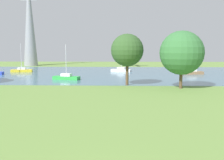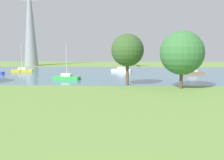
# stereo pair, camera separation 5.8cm
# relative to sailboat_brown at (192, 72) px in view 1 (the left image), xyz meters

# --- Properties ---
(ground_plane) EXTENTS (160.00, 160.00, 0.00)m
(ground_plane) POSITION_rel_sailboat_brown_xyz_m (-16.33, -26.00, -0.45)
(ground_plane) COLOR olive
(water_surface) EXTENTS (140.00, 40.00, 0.02)m
(water_surface) POSITION_rel_sailboat_brown_xyz_m (-16.33, 2.00, -0.44)
(water_surface) COLOR slate
(water_surface) RESTS_ON ground
(sailboat_brown) EXTENTS (4.94, 2.05, 5.71)m
(sailboat_brown) POSITION_rel_sailboat_brown_xyz_m (0.00, 0.00, 0.00)
(sailboat_brown) COLOR brown
(sailboat_brown) RESTS_ON water_surface
(sailboat_white) EXTENTS (5.03, 2.93, 6.49)m
(sailboat_white) POSITION_rel_sailboat_brown_xyz_m (-15.27, 5.60, 0.01)
(sailboat_white) COLOR white
(sailboat_white) RESTS_ON water_surface
(sailboat_green) EXTENTS (5.02, 2.64, 6.24)m
(sailboat_green) POSITION_rel_sailboat_brown_xyz_m (-25.07, -10.68, 0.01)
(sailboat_green) COLOR green
(sailboat_green) RESTS_ON water_surface
(sailboat_yellow) EXTENTS (5.00, 2.42, 6.68)m
(sailboat_yellow) POSITION_rel_sailboat_brown_xyz_m (-38.76, 3.95, 0.01)
(sailboat_yellow) COLOR yellow
(sailboat_yellow) RESTS_ON water_surface
(tree_west_near) EXTENTS (4.89, 4.89, 7.75)m
(tree_west_near) POSITION_rel_sailboat_brown_xyz_m (-14.39, -17.49, 4.83)
(tree_west_near) COLOR brown
(tree_west_near) RESTS_ON ground
(tree_east_far) EXTENTS (6.09, 6.09, 7.99)m
(tree_east_far) POSITION_rel_sailboat_brown_xyz_m (-6.96, -20.32, 4.49)
(tree_east_far) COLOR brown
(tree_east_far) RESTS_ON ground
(electricity_pylon) EXTENTS (6.40, 4.40, 29.61)m
(electricity_pylon) POSITION_rel_sailboat_brown_xyz_m (-44.56, 27.26, 14.37)
(electricity_pylon) COLOR gray
(electricity_pylon) RESTS_ON ground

